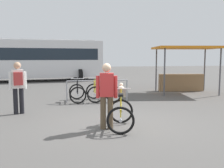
% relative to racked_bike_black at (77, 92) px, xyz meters
% --- Properties ---
extents(ground_plane, '(80.00, 80.00, 0.00)m').
position_rel_racked_bike_black_xyz_m(ground_plane, '(0.84, -3.63, -0.37)').
color(ground_plane, '#514F4C').
extents(bike_rack_rail, '(2.51, 0.07, 0.88)m').
position_rel_racked_bike_black_xyz_m(bike_rack_rail, '(0.80, -0.18, 0.27)').
color(bike_rack_rail, '#99999E').
rests_on(bike_rack_rail, ground).
extents(racked_bike_black, '(0.69, 1.13, 0.98)m').
position_rel_racked_bike_black_xyz_m(racked_bike_black, '(0.00, 0.00, 0.00)').
color(racked_bike_black, black).
rests_on(racked_bike_black, ground).
extents(racked_bike_yellow, '(0.74, 1.14, 0.97)m').
position_rel_racked_bike_black_xyz_m(racked_bike_yellow, '(0.70, -0.00, 0.00)').
color(racked_bike_yellow, black).
rests_on(racked_bike_yellow, ground).
extents(racked_bike_teal, '(0.66, 1.09, 0.97)m').
position_rel_racked_bike_black_xyz_m(racked_bike_teal, '(1.40, -0.01, 0.00)').
color(racked_bike_teal, black).
rests_on(racked_bike_teal, ground).
extents(featured_bicycle, '(0.91, 1.25, 1.09)m').
position_rel_racked_bike_black_xyz_m(featured_bicycle, '(0.81, -4.01, 0.12)').
color(featured_bicycle, black).
rests_on(featured_bicycle, ground).
extents(person_with_featured_bike, '(0.52, 0.25, 1.64)m').
position_rel_racked_bike_black_xyz_m(person_with_featured_bike, '(0.43, -4.09, 0.54)').
color(person_with_featured_bike, brown).
rests_on(person_with_featured_bike, ground).
extents(pedestrian_with_backpack, '(0.52, 0.39, 1.64)m').
position_rel_racked_bike_black_xyz_m(pedestrian_with_backpack, '(-1.98, -1.88, 0.57)').
color(pedestrian_with_backpack, black).
rests_on(pedestrian_with_backpack, ground).
extents(bus_distant, '(10.17, 3.95, 3.08)m').
position_rel_racked_bike_black_xyz_m(bus_distant, '(-2.48, 9.54, 1.37)').
color(bus_distant, silver).
rests_on(bus_distant, ground).
extents(market_stall, '(3.45, 2.80, 2.30)m').
position_rel_racked_bike_black_xyz_m(market_stall, '(5.53, 1.62, 1.03)').
color(market_stall, '#4C4C51').
rests_on(market_stall, ground).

